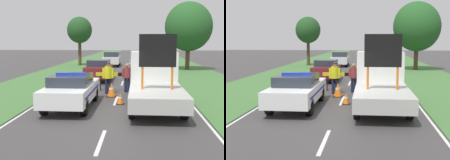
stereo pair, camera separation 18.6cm
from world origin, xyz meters
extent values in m
plane|color=#3D3A3A|center=(0.00, 0.00, 0.00)|extent=(160.00, 160.00, 0.00)
cube|color=silver|center=(0.00, -3.65, 0.00)|extent=(0.12, 2.31, 0.01)
cube|color=silver|center=(0.00, 2.64, 0.00)|extent=(0.12, 2.31, 0.01)
cube|color=silver|center=(0.00, 8.93, 0.00)|extent=(0.12, 2.31, 0.01)
cube|color=silver|center=(0.00, 15.22, 0.00)|extent=(0.12, 2.31, 0.01)
cube|color=silver|center=(0.00, 21.52, 0.00)|extent=(0.12, 2.31, 0.01)
cube|color=silver|center=(0.00, 27.81, 0.00)|extent=(0.12, 2.31, 0.01)
cube|color=silver|center=(0.00, 34.10, 0.00)|extent=(0.12, 2.31, 0.01)
cube|color=silver|center=(0.00, 40.39, 0.00)|extent=(0.12, 2.31, 0.01)
cube|color=silver|center=(0.00, 46.68, 0.00)|extent=(0.12, 2.31, 0.01)
cube|color=silver|center=(-3.56, 15.02, 0.00)|extent=(0.10, 64.80, 0.01)
cube|color=silver|center=(3.56, 15.02, 0.00)|extent=(0.10, 64.80, 0.01)
cube|color=#427038|center=(-6.02, 20.00, 0.01)|extent=(4.72, 120.00, 0.03)
cube|color=#427038|center=(6.02, 20.00, 0.01)|extent=(4.72, 120.00, 0.03)
cube|color=white|center=(-1.83, 1.00, 0.70)|extent=(1.85, 4.89, 0.66)
cube|color=#282D38|center=(-1.83, 0.85, 1.24)|extent=(1.63, 2.25, 0.43)
cylinder|color=black|center=(-2.64, 2.51, 0.37)|extent=(0.24, 0.74, 0.74)
cylinder|color=black|center=(-1.03, 2.51, 0.37)|extent=(0.24, 0.74, 0.74)
cylinder|color=black|center=(-2.64, -0.51, 0.37)|extent=(0.24, 0.74, 0.74)
cylinder|color=black|center=(-1.03, -0.51, 0.37)|extent=(0.24, 0.74, 0.74)
cube|color=#1E38C6|center=(-1.83, 0.85, 1.50)|extent=(1.29, 0.24, 0.10)
cube|color=#193399|center=(-1.83, 1.00, 0.73)|extent=(1.86, 4.01, 0.10)
cube|color=black|center=(-1.83, 3.48, 0.63)|extent=(1.02, 0.08, 0.40)
cube|color=white|center=(1.83, 3.14, 1.42)|extent=(2.21, 1.91, 1.97)
cube|color=#232833|center=(1.83, 4.07, 1.77)|extent=(1.88, 0.04, 0.87)
cube|color=#B2B2AD|center=(1.83, 0.07, 0.71)|extent=(2.21, 4.24, 0.56)
cylinder|color=#D16619|center=(1.24, 0.07, 1.44)|extent=(0.09, 0.09, 0.90)
cylinder|color=#D16619|center=(2.42, 0.07, 1.44)|extent=(0.09, 0.09, 0.90)
cube|color=black|center=(1.83, 0.07, 2.54)|extent=(1.47, 0.12, 1.30)
cylinder|color=black|center=(0.85, 3.14, 0.43)|extent=(0.24, 0.86, 0.86)
cylinder|color=black|center=(2.82, 3.14, 0.43)|extent=(0.24, 0.86, 0.86)
cylinder|color=black|center=(0.85, -0.78, 0.43)|extent=(0.24, 0.86, 0.86)
cylinder|color=black|center=(2.82, -0.78, 0.43)|extent=(0.24, 0.86, 0.86)
cylinder|color=black|center=(-1.13, 5.58, 0.44)|extent=(0.07, 0.07, 0.88)
cylinder|color=black|center=(0.92, 5.58, 0.44)|extent=(0.07, 0.07, 0.88)
cube|color=yellow|center=(-1.17, 5.58, 0.98)|extent=(0.43, 0.08, 0.20)
cube|color=black|center=(-0.74, 5.58, 0.98)|extent=(0.43, 0.08, 0.20)
cube|color=yellow|center=(-0.32, 5.58, 0.98)|extent=(0.43, 0.08, 0.20)
cube|color=black|center=(0.11, 5.58, 0.98)|extent=(0.43, 0.08, 0.20)
cube|color=yellow|center=(0.54, 5.58, 0.98)|extent=(0.43, 0.08, 0.20)
cube|color=black|center=(0.96, 5.58, 0.98)|extent=(0.43, 0.08, 0.20)
cylinder|color=#191E38|center=(-0.66, 4.54, 0.43)|extent=(0.16, 0.16, 0.86)
cylinder|color=#191E38|center=(-0.48, 4.54, 0.43)|extent=(0.16, 0.16, 0.86)
cylinder|color=yellow|center=(-0.57, 4.54, 1.19)|extent=(0.40, 0.40, 0.65)
cylinder|color=yellow|center=(-0.82, 4.54, 1.15)|extent=(0.13, 0.13, 0.55)
cylinder|color=yellow|center=(-0.33, 4.54, 1.15)|extent=(0.13, 0.13, 0.55)
sphere|color=#A57A5B|center=(-0.57, 4.54, 1.62)|extent=(0.22, 0.22, 0.22)
cylinder|color=#141933|center=(-0.57, 4.54, 1.68)|extent=(0.26, 0.26, 0.06)
cylinder|color=#191E38|center=(0.37, 5.17, 0.41)|extent=(0.15, 0.15, 0.82)
cylinder|color=#191E38|center=(0.54, 5.17, 0.41)|extent=(0.15, 0.15, 0.82)
cylinder|color=maroon|center=(0.46, 5.17, 1.13)|extent=(0.38, 0.38, 0.62)
cylinder|color=maroon|center=(0.22, 5.17, 1.10)|extent=(0.12, 0.12, 0.53)
cylinder|color=maroon|center=(0.69, 5.17, 1.10)|extent=(0.12, 0.12, 0.53)
sphere|color=#A57A5B|center=(0.46, 5.17, 1.55)|extent=(0.21, 0.21, 0.21)
cube|color=black|center=(-0.31, 3.71, 0.01)|extent=(0.53, 0.53, 0.03)
cone|color=orange|center=(-0.31, 3.71, 0.38)|extent=(0.45, 0.45, 0.70)
cylinder|color=white|center=(-0.31, 3.71, 0.41)|extent=(0.25, 0.25, 0.10)
cube|color=black|center=(0.26, 1.80, 0.01)|extent=(0.36, 0.36, 0.03)
cone|color=orange|center=(0.26, 1.80, 0.27)|extent=(0.30, 0.30, 0.47)
cylinder|color=white|center=(0.26, 1.80, 0.29)|extent=(0.17, 0.17, 0.07)
cube|color=black|center=(1.98, 6.98, 0.01)|extent=(0.53, 0.53, 0.03)
cone|color=orange|center=(1.98, 6.98, 0.38)|extent=(0.45, 0.45, 0.70)
cylinder|color=white|center=(1.98, 6.98, 0.41)|extent=(0.26, 0.26, 0.10)
cube|color=maroon|center=(-1.76, 10.07, 0.73)|extent=(1.72, 4.03, 0.74)
cube|color=#282D38|center=(-1.76, 9.95, 1.33)|extent=(1.51, 1.85, 0.45)
cylinder|color=black|center=(-2.50, 11.32, 0.36)|extent=(0.24, 0.72, 0.72)
cylinder|color=black|center=(-1.02, 11.32, 0.36)|extent=(0.24, 0.72, 0.72)
cylinder|color=black|center=(-2.50, 8.82, 0.36)|extent=(0.24, 0.72, 0.72)
cylinder|color=black|center=(-1.02, 8.82, 0.36)|extent=(0.24, 0.72, 0.72)
cube|color=#B2B2B7|center=(1.99, 16.90, 0.73)|extent=(1.74, 4.38, 0.67)
cube|color=#282D38|center=(1.99, 16.77, 1.32)|extent=(1.53, 2.02, 0.51)
cylinder|color=black|center=(1.24, 18.26, 0.40)|extent=(0.24, 0.79, 0.79)
cylinder|color=black|center=(2.74, 18.26, 0.40)|extent=(0.24, 0.79, 0.79)
cylinder|color=black|center=(1.24, 15.54, 0.40)|extent=(0.24, 0.79, 0.79)
cylinder|color=black|center=(2.74, 15.54, 0.40)|extent=(0.24, 0.79, 0.79)
cube|color=silver|center=(-1.93, 23.20, 0.71)|extent=(1.83, 4.21, 0.74)
cube|color=#282D38|center=(-1.93, 23.08, 1.35)|extent=(1.61, 1.94, 0.55)
cylinder|color=black|center=(-2.73, 24.51, 0.34)|extent=(0.24, 0.68, 0.68)
cylinder|color=black|center=(-1.14, 24.51, 0.34)|extent=(0.24, 0.68, 0.68)
cylinder|color=black|center=(-2.73, 21.90, 0.34)|extent=(0.24, 0.68, 0.68)
cylinder|color=black|center=(-1.14, 21.90, 0.34)|extent=(0.24, 0.68, 0.68)
cylinder|color=#4C3823|center=(5.98, 19.19, 1.28)|extent=(0.42, 0.42, 2.55)
ellipsoid|color=#235623|center=(5.98, 19.19, 4.29)|extent=(4.62, 4.62, 4.85)
cylinder|color=#4C3823|center=(-5.72, 23.64, 1.52)|extent=(0.37, 0.37, 3.04)
ellipsoid|color=#1E471E|center=(-5.72, 23.64, 4.13)|extent=(2.89, 2.89, 3.04)
camera|label=1|loc=(1.06, -12.39, 2.95)|focal=50.00mm
camera|label=2|loc=(1.25, -12.38, 2.95)|focal=50.00mm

